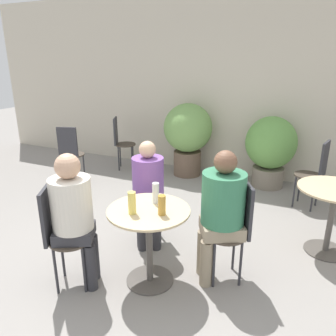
# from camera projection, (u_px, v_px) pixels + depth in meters

# --- Properties ---
(ground_plane) EXTENTS (20.00, 20.00, 0.00)m
(ground_plane) POSITION_uv_depth(u_px,v_px,m) (128.00, 283.00, 2.98)
(ground_plane) COLOR gray
(storefront_wall) EXTENTS (10.00, 0.06, 3.00)m
(storefront_wall) POSITION_uv_depth(u_px,v_px,m) (230.00, 86.00, 5.38)
(storefront_wall) COLOR beige
(storefront_wall) RESTS_ON ground_plane
(cafe_table_near) EXTENTS (0.72, 0.72, 0.72)m
(cafe_table_near) POSITION_uv_depth(u_px,v_px,m) (149.00, 229.00, 2.85)
(cafe_table_near) COLOR #514C47
(cafe_table_near) RESTS_ON ground_plane
(cafe_table_far) EXTENTS (0.73, 0.73, 0.72)m
(cafe_table_far) POSITION_uv_depth(u_px,v_px,m) (333.00, 205.00, 3.31)
(cafe_table_far) COLOR #514C47
(cafe_table_far) RESTS_ON ground_plane
(bistro_chair_0) EXTENTS (0.42, 0.41, 0.94)m
(bistro_chair_0) POSITION_uv_depth(u_px,v_px,m) (236.00, 224.00, 2.89)
(bistro_chair_0) COLOR #42382D
(bistro_chair_0) RESTS_ON ground_plane
(bistro_chair_1) EXTENTS (0.41, 0.42, 0.94)m
(bistro_chair_1) POSITION_uv_depth(u_px,v_px,m) (148.00, 192.00, 3.57)
(bistro_chair_1) COLOR #42382D
(bistro_chair_1) RESTS_ON ground_plane
(bistro_chair_2) EXTENTS (0.42, 0.41, 0.94)m
(bistro_chair_2) POSITION_uv_depth(u_px,v_px,m) (59.00, 229.00, 2.80)
(bistro_chair_2) COLOR #42382D
(bistro_chair_2) RESTS_ON ground_plane
(bistro_chair_3) EXTENTS (0.41, 0.40, 0.94)m
(bistro_chair_3) POSITION_uv_depth(u_px,v_px,m) (120.00, 139.00, 5.88)
(bistro_chair_3) COLOR #42382D
(bistro_chair_3) RESTS_ON ground_plane
(bistro_chair_4) EXTENTS (0.39, 0.40, 0.94)m
(bistro_chair_4) POSITION_uv_depth(u_px,v_px,m) (70.00, 150.00, 5.18)
(bistro_chair_4) COLOR #42382D
(bistro_chair_4) RESTS_ON ground_plane
(bistro_chair_5) EXTENTS (0.39, 0.38, 0.94)m
(bistro_chair_5) POSITION_uv_depth(u_px,v_px,m) (316.00, 169.00, 4.29)
(bistro_chair_5) COLOR #42382D
(bistro_chair_5) RESTS_ON ground_plane
(seated_person_0) EXTENTS (0.47, 0.45, 1.23)m
(seated_person_0) POSITION_uv_depth(u_px,v_px,m) (221.00, 207.00, 2.83)
(seated_person_0) COLOR gray
(seated_person_0) RESTS_ON ground_plane
(seated_person_1) EXTENTS (0.39, 0.41, 1.16)m
(seated_person_1) POSITION_uv_depth(u_px,v_px,m) (148.00, 185.00, 3.39)
(seated_person_1) COLOR #2D2D33
(seated_person_1) RESTS_ON ground_plane
(seated_person_2) EXTENTS (0.43, 0.41, 1.23)m
(seated_person_2) POSITION_uv_depth(u_px,v_px,m) (74.00, 210.00, 2.75)
(seated_person_2) COLOR #2D2D33
(seated_person_2) RESTS_ON ground_plane
(beer_glass_0) EXTENTS (0.06, 0.06, 0.19)m
(beer_glass_0) POSITION_uv_depth(u_px,v_px,m) (156.00, 193.00, 2.89)
(beer_glass_0) COLOR silver
(beer_glass_0) RESTS_ON cafe_table_near
(beer_glass_1) EXTENTS (0.07, 0.07, 0.19)m
(beer_glass_1) POSITION_uv_depth(u_px,v_px,m) (132.00, 203.00, 2.69)
(beer_glass_1) COLOR #DBC65B
(beer_glass_1) RESTS_ON cafe_table_near
(beer_glass_2) EXTENTS (0.06, 0.06, 0.17)m
(beer_glass_2) POSITION_uv_depth(u_px,v_px,m) (162.00, 205.00, 2.68)
(beer_glass_2) COLOR #B28433
(beer_glass_2) RESTS_ON cafe_table_near
(potted_plant_0) EXTENTS (0.82, 0.82, 1.24)m
(potted_plant_0) POSITION_uv_depth(u_px,v_px,m) (188.00, 133.00, 5.52)
(potted_plant_0) COLOR brown
(potted_plant_0) RESTS_ON ground_plane
(potted_plant_1) EXTENTS (0.77, 0.77, 1.11)m
(potted_plant_1) POSITION_uv_depth(u_px,v_px,m) (270.00, 147.00, 5.04)
(potted_plant_1) COLOR slate
(potted_plant_1) RESTS_ON ground_plane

